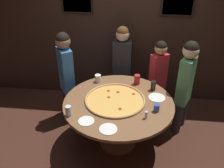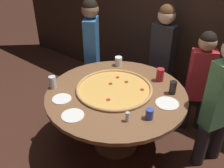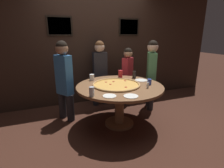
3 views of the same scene
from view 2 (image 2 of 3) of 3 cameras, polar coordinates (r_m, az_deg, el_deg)
ground_plane at (r=3.11m, az=0.84°, el=-13.36°), size 24.00×24.00×0.00m
back_wall at (r=3.48m, az=15.37°, el=15.74°), size 6.40×0.08×2.60m
dining_table at (r=2.72m, az=0.94°, el=-4.39°), size 1.49×1.49×0.74m
giant_pizza at (r=2.67m, az=0.51°, el=-1.01°), size 0.82×0.82×0.03m
drink_cup_by_shaker at (r=2.28m, az=8.56°, el=-6.78°), size 0.07×0.07×0.10m
drink_cup_front_edge at (r=2.66m, az=13.74°, el=-0.79°), size 0.07×0.07×0.14m
drink_cup_beside_pizza at (r=2.86m, az=10.93°, el=2.09°), size 0.09×0.09×0.15m
drink_cup_centre_back at (r=2.75m, az=-13.41°, el=0.39°), size 0.08×0.08×0.14m
drink_cup_far_left at (r=3.14m, az=1.50°, el=5.21°), size 0.09×0.09×0.12m
white_plate_right_side at (r=2.58m, az=-11.41°, el=-3.35°), size 0.20×0.20×0.01m
white_plate_beside_cup at (r=2.53m, az=12.49°, el=-4.33°), size 0.23×0.23×0.01m
white_plate_near_front at (r=2.34m, az=-8.97°, el=-7.11°), size 0.21×0.21×0.01m
condiment_shaker at (r=2.23m, az=3.55°, el=-7.49°), size 0.04×0.04×0.10m
diner_far_right at (r=3.46m, az=-4.65°, el=8.54°), size 0.32×0.38×1.49m
diner_side_right at (r=3.38m, az=11.45°, el=7.09°), size 0.36×0.22×1.46m
diner_side_left at (r=3.08m, az=19.51°, el=1.37°), size 0.33×0.28×1.30m
diner_far_left at (r=2.61m, az=23.73°, el=-2.83°), size 0.28×0.39×1.47m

